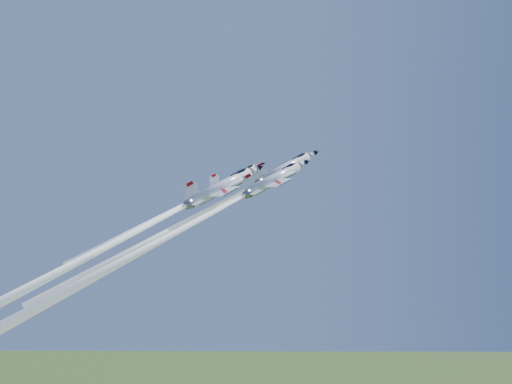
{
  "coord_description": "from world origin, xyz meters",
  "views": [
    {
      "loc": [
        1.41,
        -108.0,
        81.02
      ],
      "look_at": [
        0.0,
        0.0,
        89.33
      ],
      "focal_mm": 40.0,
      "sensor_mm": 36.0,
      "label": 1
    }
  ],
  "objects_px": {
    "jet_right": "(182,229)",
    "jet_slot": "(106,247)",
    "jet_left": "(181,207)",
    "jet_lead": "(201,214)"
  },
  "relations": [
    {
      "from": "jet_left",
      "to": "jet_slot",
      "type": "bearing_deg",
      "value": -75.17
    },
    {
      "from": "jet_lead",
      "to": "jet_left",
      "type": "xyz_separation_m",
      "value": [
        -4.15,
        2.56,
        1.46
      ]
    },
    {
      "from": "jet_right",
      "to": "jet_slot",
      "type": "height_order",
      "value": "jet_slot"
    },
    {
      "from": "jet_lead",
      "to": "jet_slot",
      "type": "distance_m",
      "value": 18.49
    },
    {
      "from": "jet_left",
      "to": "jet_slot",
      "type": "height_order",
      "value": "jet_slot"
    },
    {
      "from": "jet_lead",
      "to": "jet_slot",
      "type": "bearing_deg",
      "value": -91.07
    },
    {
      "from": "jet_left",
      "to": "jet_right",
      "type": "xyz_separation_m",
      "value": [
        2.61,
        -16.03,
        -4.41
      ]
    },
    {
      "from": "jet_lead",
      "to": "jet_right",
      "type": "height_order",
      "value": "jet_lead"
    },
    {
      "from": "jet_right",
      "to": "jet_left",
      "type": "bearing_deg",
      "value": 155.91
    },
    {
      "from": "jet_right",
      "to": "jet_slot",
      "type": "xyz_separation_m",
      "value": [
        -13.28,
        4.11,
        -2.96
      ]
    }
  ]
}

